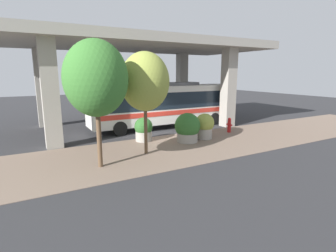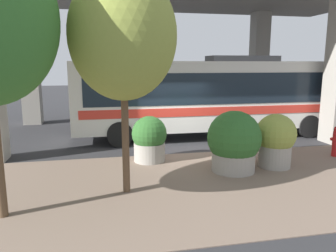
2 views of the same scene
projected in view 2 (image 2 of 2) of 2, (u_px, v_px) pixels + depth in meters
name	position (u px, v px, depth m)	size (l,w,h in m)	color
ground_plane	(185.00, 154.00, 11.73)	(80.00, 80.00, 0.00)	#2D2D30
sidewalk_strip	(212.00, 183.00, 8.84)	(6.00, 40.00, 0.02)	#7A6656
overpass	(163.00, 0.00, 14.47)	(9.40, 20.95, 6.73)	#9E998E
bus	(215.00, 93.00, 14.27)	(2.53, 12.07, 3.51)	silver
fire_hydrant	(336.00, 141.00, 11.28)	(0.52, 0.25, 1.08)	#B21919
planter_front	(234.00, 142.00, 9.66)	(1.59, 1.59, 1.83)	#9E998E
planter_middle	(149.00, 139.00, 10.69)	(1.14, 1.14, 1.51)	#9E998E
planter_back	(275.00, 140.00, 10.07)	(1.23, 1.23, 1.68)	#9E998E
street_tree_far	(123.00, 36.00, 7.53)	(2.50, 2.50, 5.32)	brown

